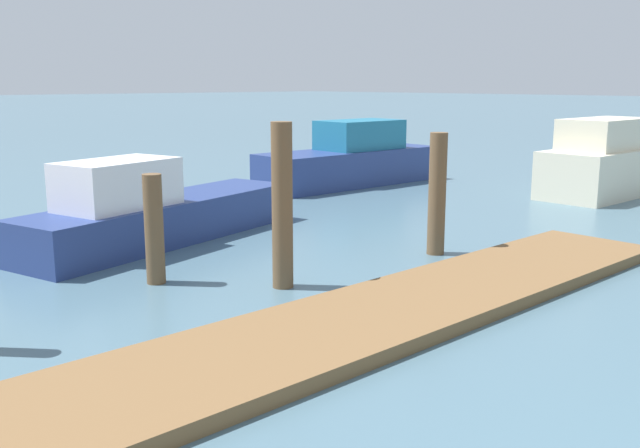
% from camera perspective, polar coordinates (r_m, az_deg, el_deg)
% --- Properties ---
extents(floating_dock, '(12.74, 2.00, 0.18)m').
position_cam_1_polar(floating_dock, '(8.98, 3.63, -7.74)').
color(floating_dock, brown).
rests_on(floating_dock, ground_plane).
extents(dock_piling_1, '(0.31, 0.31, 2.47)m').
position_cam_1_polar(dock_piling_1, '(10.41, -3.06, 1.44)').
color(dock_piling_1, brown).
rests_on(dock_piling_1, ground_plane).
extents(dock_piling_2, '(0.29, 0.29, 1.68)m').
position_cam_1_polar(dock_piling_2, '(10.97, -13.22, -0.42)').
color(dock_piling_2, brown).
rests_on(dock_piling_2, ground_plane).
extents(dock_piling_5, '(0.31, 0.31, 2.17)m').
position_cam_1_polar(dock_piling_5, '(12.65, 9.42, 2.39)').
color(dock_piling_5, brown).
rests_on(dock_piling_5, ground_plane).
extents(moored_boat_0, '(6.33, 3.00, 1.66)m').
position_cam_1_polar(moored_boat_0, '(13.83, -13.20, 0.93)').
color(moored_boat_0, navy).
rests_on(moored_boat_0, ground_plane).
extents(moored_boat_3, '(5.97, 1.98, 1.90)m').
position_cam_1_polar(moored_boat_3, '(21.22, 2.54, 5.16)').
color(moored_boat_3, navy).
rests_on(moored_boat_3, ground_plane).
extents(moored_boat_5, '(6.30, 1.89, 2.07)m').
position_cam_1_polar(moored_boat_5, '(21.30, 22.95, 4.56)').
color(moored_boat_5, beige).
rests_on(moored_boat_5, ground_plane).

